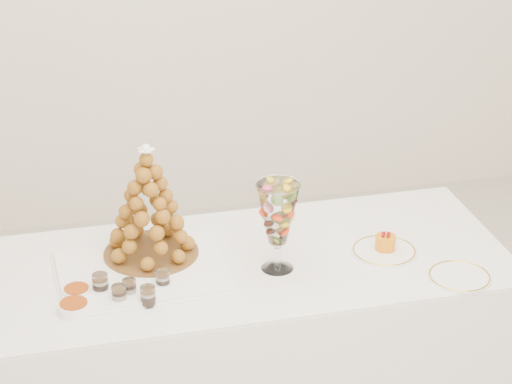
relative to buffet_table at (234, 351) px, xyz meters
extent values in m
cube|color=white|center=(0.00, 0.00, 0.00)|extent=(1.95, 0.79, 0.73)
cube|color=white|center=(0.00, 0.00, 0.37)|extent=(1.94, 0.79, 0.01)
cube|color=white|center=(-0.32, 0.00, 0.38)|extent=(0.57, 0.44, 0.02)
cylinder|color=white|center=(0.14, -0.07, 0.38)|extent=(0.11, 0.11, 0.02)
cylinder|color=white|center=(0.14, -0.07, 0.43)|extent=(0.02, 0.02, 0.08)
sphere|color=white|center=(0.14, -0.07, 0.47)|extent=(0.04, 0.04, 0.04)
cylinder|color=white|center=(0.54, -0.06, 0.38)|extent=(0.23, 0.23, 0.01)
cylinder|color=white|center=(0.72, -0.29, 0.37)|extent=(0.21, 0.21, 0.01)
cylinder|color=white|center=(-0.47, -0.09, 0.41)|extent=(0.06, 0.06, 0.07)
cylinder|color=white|center=(-0.38, -0.14, 0.40)|extent=(0.05, 0.05, 0.06)
cylinder|color=white|center=(-0.26, -0.11, 0.40)|extent=(0.06, 0.06, 0.06)
cylinder|color=white|center=(-0.41, -0.17, 0.40)|extent=(0.06, 0.06, 0.06)
cylinder|color=white|center=(-0.32, -0.20, 0.40)|extent=(0.05, 0.05, 0.07)
cylinder|color=white|center=(-0.55, -0.09, 0.38)|extent=(0.09, 0.09, 0.03)
cylinder|color=white|center=(-0.56, -0.19, 0.39)|extent=(0.10, 0.10, 0.03)
cylinder|color=brown|center=(-0.27, 0.10, 0.39)|extent=(0.33, 0.33, 0.01)
cone|color=#8C5515|center=(-0.27, 0.10, 0.59)|extent=(0.34, 0.34, 0.40)
sphere|color=white|center=(-0.27, 0.10, 0.78)|extent=(0.04, 0.04, 0.04)
cylinder|color=orange|center=(0.54, -0.05, 0.41)|extent=(0.07, 0.07, 0.05)
sphere|color=maroon|center=(0.55, -0.05, 0.44)|extent=(0.01, 0.01, 0.01)
sphere|color=maroon|center=(0.54, -0.04, 0.44)|extent=(0.01, 0.01, 0.01)
sphere|color=maroon|center=(0.53, -0.05, 0.44)|extent=(0.01, 0.01, 0.01)
sphere|color=maroon|center=(0.55, -0.06, 0.44)|extent=(0.01, 0.01, 0.01)
camera|label=1|loc=(-0.63, -2.95, 2.11)|focal=70.00mm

